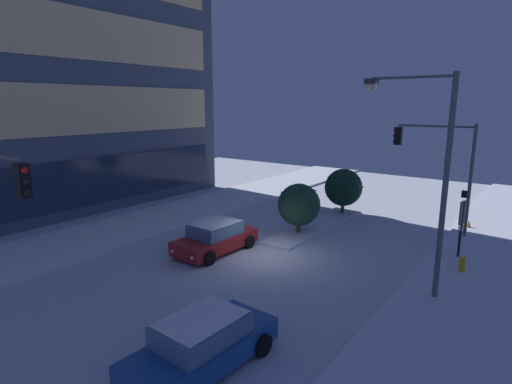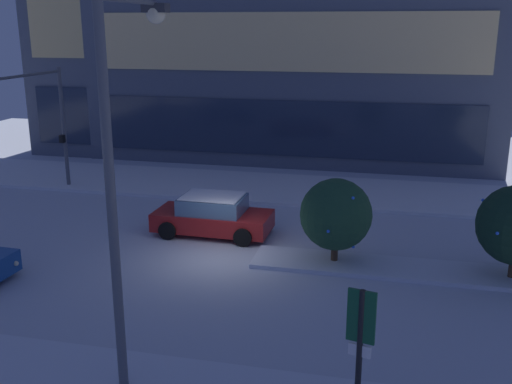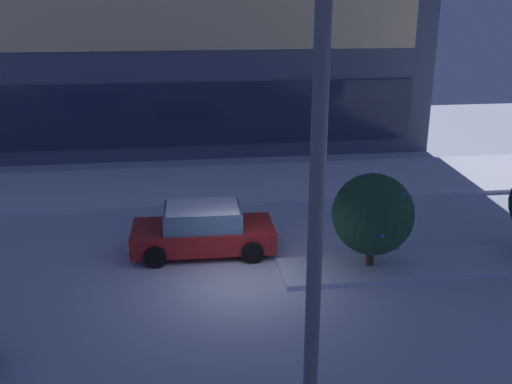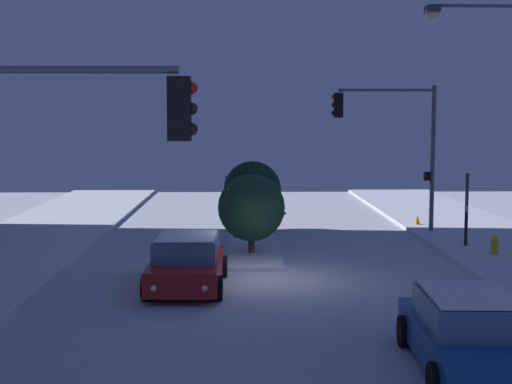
% 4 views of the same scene
% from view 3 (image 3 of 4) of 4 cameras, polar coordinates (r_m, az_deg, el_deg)
% --- Properties ---
extents(ground, '(52.00, 52.00, 0.00)m').
position_cam_3_polar(ground, '(16.01, -1.19, -9.03)').
color(ground, silver).
extents(curb_strip_far, '(52.00, 5.20, 0.14)m').
position_cam_3_polar(curb_strip_far, '(24.18, -3.66, 0.82)').
color(curb_strip_far, silver).
rests_on(curb_strip_far, ground).
extents(median_strip, '(9.00, 1.80, 0.14)m').
position_cam_3_polar(median_strip, '(17.69, 17.08, -6.86)').
color(median_strip, silver).
rests_on(median_strip, ground).
extents(car_far, '(4.43, 2.20, 1.49)m').
position_cam_3_polar(car_far, '(17.70, -5.28, -3.78)').
color(car_far, maroon).
rests_on(car_far, ground).
extents(street_lamp_arched, '(0.56, 3.15, 8.11)m').
position_cam_3_polar(street_lamp_arched, '(7.85, 4.52, 2.61)').
color(street_lamp_arched, '#565960').
rests_on(street_lamp_arched, ground).
extents(decorated_tree_left_of_median, '(2.31, 2.35, 2.85)m').
position_cam_3_polar(decorated_tree_left_of_median, '(16.46, 11.49, -2.17)').
color(decorated_tree_left_of_median, '#473323').
rests_on(decorated_tree_left_of_median, ground).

